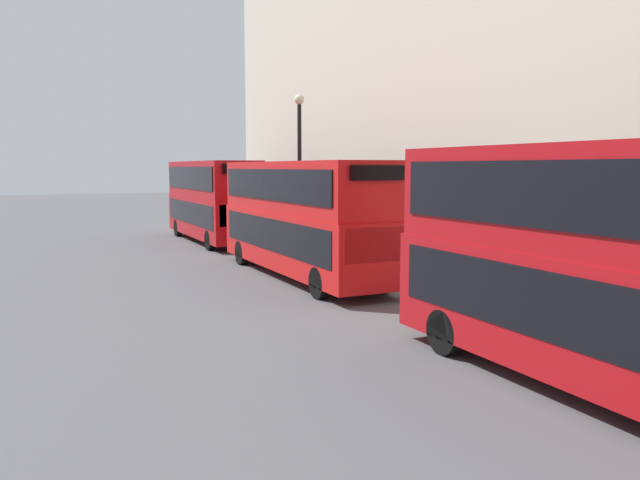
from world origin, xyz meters
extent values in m
cube|color=#A80F14|center=(1.60, 5.45, 1.43)|extent=(2.55, 10.17, 2.17)
cube|color=#A80F14|center=(1.60, 5.45, 3.50)|extent=(2.50, 9.97, 1.95)
cube|color=black|center=(1.60, 5.45, 1.69)|extent=(2.59, 9.36, 1.21)
cube|color=black|center=(1.60, 5.45, 3.59)|extent=(2.59, 9.36, 1.17)
cylinder|color=black|center=(0.48, 8.94, 0.50)|extent=(0.30, 1.00, 1.00)
cylinder|color=black|center=(2.73, 8.94, 0.50)|extent=(0.30, 1.00, 1.00)
cube|color=red|center=(1.60, 19.13, 1.39)|extent=(2.55, 10.79, 2.08)
cube|color=red|center=(1.60, 19.13, 3.35)|extent=(2.50, 10.58, 1.84)
cube|color=black|center=(1.60, 19.13, 1.64)|extent=(2.59, 9.93, 1.16)
cube|color=black|center=(1.60, 19.13, 3.44)|extent=(2.59, 9.93, 1.10)
cube|color=black|center=(1.60, 13.76, 1.80)|extent=(2.17, 0.06, 1.04)
cube|color=black|center=(1.60, 13.76, 3.90)|extent=(1.78, 0.06, 0.44)
cylinder|color=black|center=(0.48, 15.33, 0.50)|extent=(0.30, 1.00, 1.00)
cylinder|color=black|center=(2.73, 15.33, 0.50)|extent=(0.30, 1.00, 1.00)
cylinder|color=black|center=(0.48, 22.92, 0.50)|extent=(0.30, 1.00, 1.00)
cylinder|color=black|center=(2.73, 22.92, 0.50)|extent=(0.30, 1.00, 1.00)
cube|color=#A80F14|center=(1.60, 31.38, 1.39)|extent=(2.55, 10.21, 2.07)
cube|color=#A80F14|center=(1.60, 31.38, 3.40)|extent=(2.50, 10.00, 1.96)
cube|color=black|center=(1.60, 31.38, 1.64)|extent=(2.59, 9.39, 1.16)
cube|color=black|center=(1.60, 31.38, 3.50)|extent=(2.59, 9.39, 1.17)
cube|color=black|center=(1.60, 26.31, 1.80)|extent=(2.17, 0.06, 1.04)
cube|color=black|center=(1.60, 26.31, 3.99)|extent=(1.78, 0.06, 0.47)
cylinder|color=black|center=(0.48, 27.88, 0.50)|extent=(0.30, 1.00, 1.00)
cylinder|color=black|center=(2.73, 27.88, 0.50)|extent=(0.30, 1.00, 1.00)
cylinder|color=black|center=(0.48, 34.89, 0.50)|extent=(0.30, 1.00, 1.00)
cylinder|color=black|center=(2.73, 34.89, 0.50)|extent=(0.30, 1.00, 1.00)
cylinder|color=black|center=(3.39, 23.53, 3.39)|extent=(0.18, 0.18, 6.77)
sphere|color=beige|center=(3.39, 23.53, 6.99)|extent=(0.44, 0.44, 0.44)
cylinder|color=#26262D|center=(4.23, 18.18, 0.73)|extent=(0.36, 0.36, 1.47)
sphere|color=tan|center=(4.23, 18.18, 1.58)|extent=(0.22, 0.22, 0.22)
camera|label=1|loc=(-7.65, -1.82, 4.06)|focal=35.00mm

